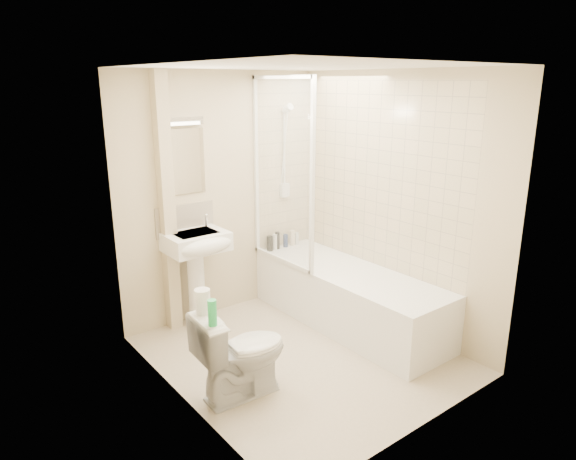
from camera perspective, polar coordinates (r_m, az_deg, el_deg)
floor at (r=4.60m, az=1.50°, el=-13.71°), size 2.50×2.50×0.00m
wall_back at (r=5.13m, az=-7.32°, el=3.77°), size 2.20×0.02×2.40m
wall_left at (r=3.56m, az=-12.16°, el=-2.01°), size 0.02×2.50×2.40m
wall_right at (r=4.89m, az=11.63°, el=2.95°), size 0.02×2.50×2.40m
ceiling at (r=3.99m, az=1.76°, el=17.74°), size 2.20×2.50×0.02m
tile_back at (r=5.49m, az=-0.56°, el=7.10°), size 0.70×0.01×1.75m
tile_right at (r=4.96m, az=9.93°, el=5.89°), size 0.01×2.10×1.75m
pipe_boxing at (r=4.80m, az=-13.31°, el=2.60°), size 0.12×0.12×2.40m
splashback at (r=4.97m, az=-11.36°, el=1.15°), size 0.60×0.02×0.30m
mirror at (r=4.86m, az=-11.71°, el=7.42°), size 0.46×0.01×0.60m
strip_light at (r=4.79m, az=-11.84°, el=11.77°), size 0.42×0.07×0.07m
bathtub at (r=5.05m, az=6.70°, el=-7.27°), size 0.70×2.10×0.55m
shower_screen at (r=4.93m, az=-0.69°, el=6.36°), size 0.04×0.92×1.80m
shower_fixture at (r=5.44m, az=-0.29°, el=8.30°), size 0.10×0.16×0.99m
pedestal_sink at (r=4.85m, az=-9.97°, el=-2.52°), size 0.56×0.50×1.08m
bottle_black_a at (r=5.48m, az=-2.02°, el=-1.50°), size 0.07×0.07×0.16m
bottle_white_a at (r=5.51m, az=-1.48°, el=-1.32°), size 0.05×0.05×0.17m
bottle_black_b at (r=5.53m, az=-1.20°, el=-1.17°), size 0.05×0.05×0.19m
bottle_blue at (r=5.60m, az=-0.27°, el=-1.19°), size 0.05×0.05×0.14m
bottle_cream at (r=5.65m, az=0.49°, el=-0.88°), size 0.06×0.06×0.17m
bottle_white_b at (r=5.69m, az=0.96°, el=-0.95°), size 0.05×0.05×0.13m
toilet at (r=3.94m, az=-5.19°, el=-13.37°), size 0.48×0.74×0.71m
toilet_roll_lower at (r=3.72m, az=-9.30°, el=-8.41°), size 0.12×0.12×0.09m
toilet_roll_upper at (r=3.68m, az=-9.50°, el=-7.20°), size 0.11×0.11×0.09m
green_bottle at (r=3.52m, az=-8.41°, el=-9.09°), size 0.06×0.06×0.19m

